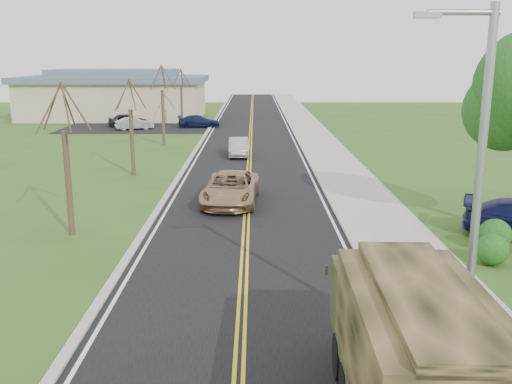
{
  "coord_description": "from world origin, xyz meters",
  "views": [
    {
      "loc": [
        0.36,
        -11.99,
        6.95
      ],
      "look_at": [
        0.41,
        9.81,
        1.8
      ],
      "focal_mm": 40.0,
      "sensor_mm": 36.0,
      "label": 1
    }
  ],
  "objects_px": {
    "sedan_silver": "(239,147)",
    "utility_box_near": "(441,347)",
    "military_truck": "(411,346)",
    "suv_champagne": "(231,188)"
  },
  "relations": [
    {
      "from": "suv_champagne",
      "to": "military_truck",
      "type": "bearing_deg",
      "value": -73.3
    },
    {
      "from": "suv_champagne",
      "to": "sedan_silver",
      "type": "bearing_deg",
      "value": 93.9
    },
    {
      "from": "sedan_silver",
      "to": "utility_box_near",
      "type": "distance_m",
      "value": 29.45
    },
    {
      "from": "suv_champagne",
      "to": "utility_box_near",
      "type": "relative_size",
      "value": 6.85
    },
    {
      "from": "utility_box_near",
      "to": "military_truck",
      "type": "bearing_deg",
      "value": -104.22
    },
    {
      "from": "military_truck",
      "to": "sedan_silver",
      "type": "relative_size",
      "value": 1.65
    },
    {
      "from": "suv_champagne",
      "to": "sedan_silver",
      "type": "xyz_separation_m",
      "value": [
        -0.0,
        13.84,
        -0.11
      ]
    },
    {
      "from": "military_truck",
      "to": "utility_box_near",
      "type": "bearing_deg",
      "value": 61.31
    },
    {
      "from": "military_truck",
      "to": "suv_champagne",
      "type": "xyz_separation_m",
      "value": [
        -3.99,
        17.58,
        -1.09
      ]
    },
    {
      "from": "military_truck",
      "to": "utility_box_near",
      "type": "height_order",
      "value": "military_truck"
    }
  ]
}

